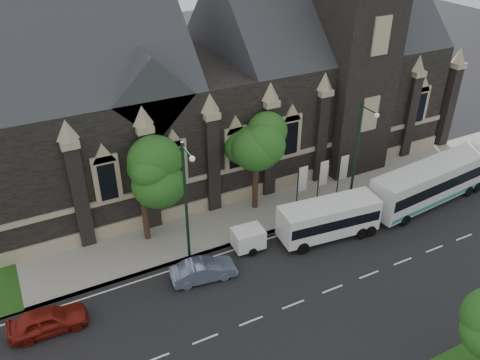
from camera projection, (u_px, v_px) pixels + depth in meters
ground at (293, 305)px, 31.00m from camera, size 160.00×160.00×0.00m
sidewalk at (227, 224)px, 38.20m from camera, size 80.00×5.00×0.15m
museum at (232, 76)px, 43.11m from camera, size 40.00×17.70×29.90m
tree_walk_right at (257, 142)px, 37.43m from camera, size 4.08×4.08×7.80m
tree_walk_left at (142, 170)px, 33.93m from camera, size 3.91×3.91×7.64m
street_lamp_near at (358, 151)px, 37.69m from camera, size 0.36×1.88×9.00m
street_lamp_mid at (187, 197)px, 32.21m from camera, size 0.36×1.88×9.00m
banner_flag_left at (301, 182)px, 39.09m from camera, size 0.90×0.10×4.00m
banner_flag_center at (322, 176)px, 39.88m from camera, size 0.90×0.10×4.00m
banner_flag_right at (342, 170)px, 40.66m from camera, size 0.90×0.10×4.00m
tour_coach at (432, 182)px, 40.02m from camera, size 12.01×3.67×3.45m
shuttle_bus at (329, 218)px, 36.16m from camera, size 7.64×3.30×2.87m
box_trailer at (248, 238)px, 35.23m from camera, size 3.19×1.87×1.68m
sedan at (204, 270)px, 32.68m from camera, size 4.48×2.05×1.43m
car_far_red at (48, 320)px, 28.86m from camera, size 4.61×2.06×1.54m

